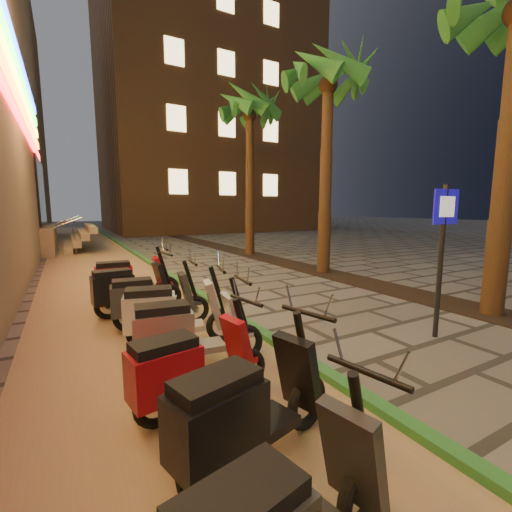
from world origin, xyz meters
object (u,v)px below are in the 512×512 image
scooter_11 (127,290)px  scooter_7 (188,370)px  scooter_9 (168,314)px  pedestrian_sign (443,240)px  scooter_6 (243,412)px  scooter_8 (184,333)px  scooter_10 (149,301)px  scooter_12 (127,280)px

scooter_11 → scooter_7: bearing=-94.6°
scooter_7 → scooter_9: bearing=71.5°
pedestrian_sign → scooter_11: bearing=143.5°
scooter_6 → scooter_7: size_ratio=1.06×
scooter_7 → scooter_11: 3.61m
pedestrian_sign → scooter_7: (-4.12, -0.09, -1.08)m
scooter_8 → scooter_9: scooter_9 is taller
scooter_10 → scooter_8: bearing=-81.6°
scooter_9 → scooter_10: 0.93m
pedestrian_sign → scooter_6: 4.25m
scooter_7 → scooter_9: size_ratio=0.92×
scooter_8 → scooter_7: bearing=-97.7°
pedestrian_sign → scooter_12: size_ratio=1.39×
scooter_7 → scooter_11: size_ratio=0.92×
scooter_7 → scooter_10: size_ratio=0.95×
scooter_8 → scooter_12: (-0.12, 3.58, 0.02)m
scooter_6 → scooter_9: bearing=72.4°
scooter_6 → scooter_7: bearing=83.6°
scooter_7 → scooter_12: (0.12, 4.48, 0.05)m
pedestrian_sign → scooter_7: bearing=-174.8°
scooter_10 → scooter_12: scooter_12 is taller
scooter_10 → scooter_12: size_ratio=0.95×
scooter_9 → scooter_10: scooter_9 is taller
pedestrian_sign → scooter_8: 4.10m
scooter_11 → scooter_12: size_ratio=0.98×
scooter_8 → scooter_10: scooter_8 is taller
pedestrian_sign → scooter_6: bearing=-161.5°
scooter_6 → scooter_11: 4.56m
scooter_9 → scooter_8: bearing=-78.3°
pedestrian_sign → scooter_12: (-4.00, 4.39, -1.03)m
scooter_9 → scooter_12: size_ratio=0.98×
scooter_8 → scooter_12: 3.58m
scooter_6 → pedestrian_sign: bearing=-0.1°
scooter_9 → scooter_11: size_ratio=1.00×
scooter_9 → scooter_7: bearing=-85.3°
scooter_7 → scooter_11: scooter_11 is taller
scooter_11 → scooter_12: (0.13, 0.87, 0.01)m
scooter_7 → scooter_10: 2.68m
scooter_11 → scooter_10: bearing=-82.7°
pedestrian_sign → scooter_8: bearing=172.2°
scooter_6 → scooter_12: 5.42m
scooter_6 → scooter_7: (-0.13, 0.94, -0.03)m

